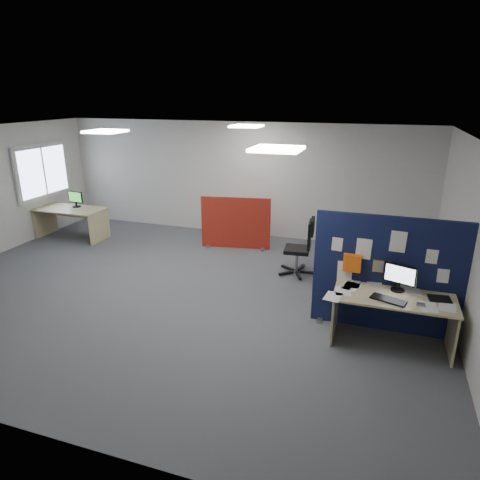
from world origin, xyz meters
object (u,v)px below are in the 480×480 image
(main_desk, at_px, (393,307))
(navy_divider, at_px, (387,275))
(monitor_second, at_px, (76,198))
(red_divider, at_px, (236,223))
(office_chair, at_px, (303,243))
(second_desk, at_px, (72,215))
(monitor_main, at_px, (399,276))

(main_desk, bearing_deg, navy_divider, 107.80)
(monitor_second, bearing_deg, red_divider, 13.42)
(monitor_second, xyz_separation_m, office_chair, (5.59, -0.59, -0.32))
(second_desk, bearing_deg, monitor_main, -17.48)
(main_desk, relative_size, second_desk, 0.98)
(main_desk, xyz_separation_m, monitor_main, (0.04, 0.18, 0.39))
(office_chair, bearing_deg, second_desk, 169.94)
(navy_divider, distance_m, second_desk, 7.46)
(main_desk, height_order, monitor_main, monitor_main)
(red_divider, height_order, second_desk, red_divider)
(monitor_main, distance_m, second_desk, 7.66)
(navy_divider, height_order, red_divider, navy_divider)
(monitor_main, relative_size, red_divider, 0.28)
(main_desk, xyz_separation_m, office_chair, (-1.60, 2.01, 0.07))
(navy_divider, xyz_separation_m, monitor_second, (-7.08, 2.24, 0.07))
(navy_divider, xyz_separation_m, monitor_main, (0.15, -0.18, 0.08))
(red_divider, distance_m, office_chair, 1.97)
(monitor_main, xyz_separation_m, office_chair, (-1.64, 1.84, -0.32))
(main_desk, bearing_deg, monitor_second, 160.16)
(red_divider, height_order, office_chair, red_divider)
(main_desk, xyz_separation_m, second_desk, (-7.26, 2.47, 0.00))
(navy_divider, height_order, monitor_main, navy_divider)
(red_divider, bearing_deg, office_chair, -39.92)
(monitor_main, distance_m, office_chair, 2.48)
(monitor_main, height_order, office_chair, office_chair)
(navy_divider, distance_m, red_divider, 4.16)
(red_divider, bearing_deg, navy_divider, -49.22)
(second_desk, bearing_deg, office_chair, -4.67)
(navy_divider, height_order, main_desk, navy_divider)
(main_desk, distance_m, red_divider, 4.47)
(second_desk, distance_m, office_chair, 5.68)
(navy_divider, bearing_deg, office_chair, 132.00)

